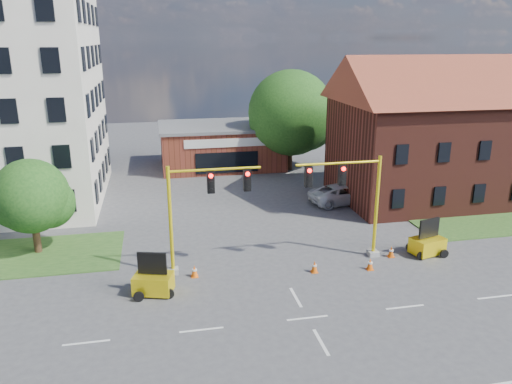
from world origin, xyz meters
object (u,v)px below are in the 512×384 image
signal_mast_east (351,196)px  pickup_white (343,194)px  trailer_east (427,244)px  signal_mast_west (200,205)px  trailer_west (153,281)px

signal_mast_east → pickup_white: bearing=70.5°
signal_mast_east → trailer_east: signal_mast_east is taller
signal_mast_west → trailer_east: bearing=-2.0°
signal_mast_west → trailer_west: bearing=-141.9°
signal_mast_east → trailer_east: bearing=-5.5°
signal_mast_east → trailer_east: (4.93, -0.48, -3.24)m
signal_mast_west → signal_mast_east: bearing=0.0°
signal_mast_west → trailer_west: signal_mast_west is taller
signal_mast_east → pickup_white: signal_mast_east is taller
signal_mast_west → trailer_west: (-2.72, -2.13, -3.23)m
trailer_east → pickup_white: size_ratio=0.40×
signal_mast_east → trailer_west: 12.07m
signal_mast_west → pickup_white: (12.22, 9.91, -3.16)m
signal_mast_east → trailer_west: signal_mast_east is taller
trailer_east → pickup_white: bearing=82.5°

